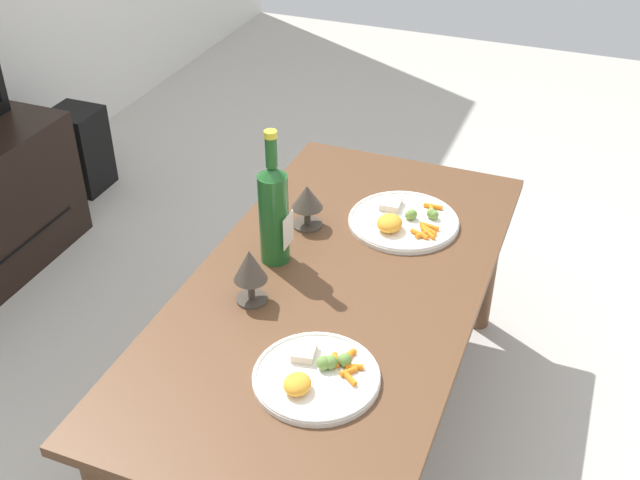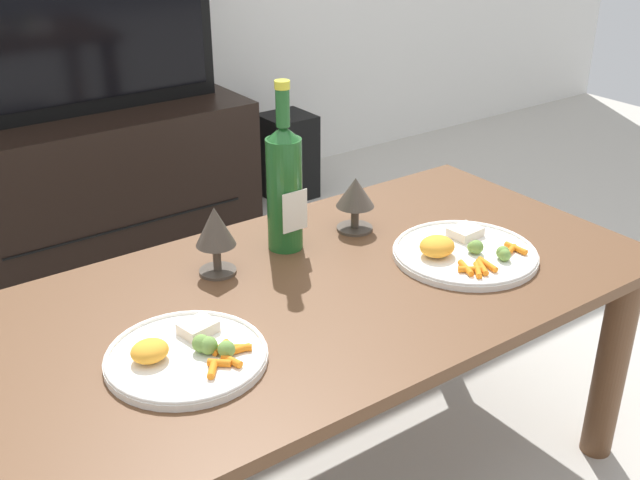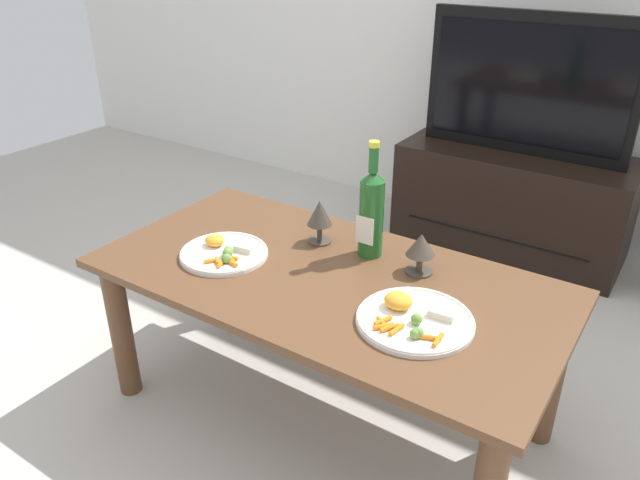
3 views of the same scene
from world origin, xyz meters
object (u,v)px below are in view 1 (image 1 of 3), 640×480
at_px(dinner_plate_left, 316,375).
at_px(dining_table, 335,313).
at_px(goblet_right, 307,199).
at_px(dinner_plate_right, 403,220).
at_px(floor_speaker, 80,150).
at_px(goblet_left, 250,268).
at_px(wine_bottle, 274,210).

bearing_deg(dinner_plate_left, dining_table, 13.59).
distance_m(goblet_right, dinner_plate_right, 0.26).
height_order(dining_table, goblet_right, goblet_right).
xyz_separation_m(floor_speaker, dinner_plate_right, (-0.56, -1.50, 0.35)).
xyz_separation_m(floor_speaker, goblet_left, (-1.00, -1.27, 0.43)).
relative_size(floor_speaker, wine_bottle, 0.97).
distance_m(dining_table, dinner_plate_right, 0.33).
bearing_deg(wine_bottle, dining_table, -103.78).
bearing_deg(goblet_left, floor_speaker, 51.81).
height_order(floor_speaker, dinner_plate_left, dinner_plate_left).
bearing_deg(dining_table, dinner_plate_right, -13.68).
height_order(wine_bottle, goblet_left, wine_bottle).
bearing_deg(dining_table, goblet_right, 36.73).
xyz_separation_m(wine_bottle, goblet_left, (-0.17, -0.02, -0.05)).
relative_size(dining_table, goblet_left, 9.58).
bearing_deg(dining_table, dinner_plate_left, -166.41).
bearing_deg(dinner_plate_right, goblet_right, 112.56).
bearing_deg(dinner_plate_right, dining_table, 166.32).
distance_m(dining_table, goblet_left, 0.27).
bearing_deg(wine_bottle, dinner_plate_right, -43.18).
distance_m(dinner_plate_left, dinner_plate_right, 0.62).
relative_size(wine_bottle, goblet_right, 2.92).
distance_m(floor_speaker, dinner_plate_left, 1.94).
relative_size(dining_table, wine_bottle, 3.78).
relative_size(goblet_left, goblet_right, 1.15).
bearing_deg(dinner_plate_left, goblet_right, 24.04).
xyz_separation_m(dining_table, goblet_left, (-0.13, 0.16, 0.18)).
height_order(dining_table, dinner_plate_left, dinner_plate_left).
bearing_deg(goblet_right, dining_table, -143.27).
bearing_deg(goblet_right, dinner_plate_left, -155.96).
xyz_separation_m(dining_table, dinner_plate_left, (-0.31, -0.08, 0.10)).
height_order(wine_bottle, dinner_plate_left, wine_bottle).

